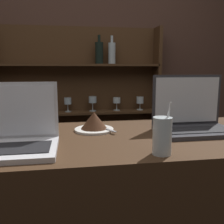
{
  "coord_description": "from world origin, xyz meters",
  "views": [
    {
      "loc": [
        -0.14,
        -0.7,
        1.33
      ],
      "look_at": [
        0.04,
        0.35,
        1.14
      ],
      "focal_mm": 40.0,
      "sensor_mm": 36.0,
      "label": 1
    }
  ],
  "objects_px": {
    "laptop_near": "(15,135)",
    "cake_plate": "(94,122)",
    "laptop_far": "(192,118)",
    "water_glass": "(162,136)"
  },
  "relations": [
    {
      "from": "laptop_near",
      "to": "cake_plate",
      "type": "bearing_deg",
      "value": 36.09
    },
    {
      "from": "laptop_far",
      "to": "water_glass",
      "type": "xyz_separation_m",
      "value": [
        -0.25,
        -0.28,
        0.0
      ]
    },
    {
      "from": "laptop_far",
      "to": "cake_plate",
      "type": "relative_size",
      "value": 1.87
    },
    {
      "from": "laptop_far",
      "to": "water_glass",
      "type": "bearing_deg",
      "value": -131.93
    },
    {
      "from": "laptop_far",
      "to": "laptop_near",
      "type": "bearing_deg",
      "value": -169.51
    },
    {
      "from": "laptop_far",
      "to": "water_glass",
      "type": "distance_m",
      "value": 0.38
    },
    {
      "from": "laptop_near",
      "to": "cake_plate",
      "type": "distance_m",
      "value": 0.38
    },
    {
      "from": "laptop_far",
      "to": "cake_plate",
      "type": "bearing_deg",
      "value": 169.5
    },
    {
      "from": "cake_plate",
      "to": "laptop_near",
      "type": "bearing_deg",
      "value": -143.91
    },
    {
      "from": "laptop_near",
      "to": "water_glass",
      "type": "xyz_separation_m",
      "value": [
        0.5,
        -0.14,
        0.01
      ]
    }
  ]
}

